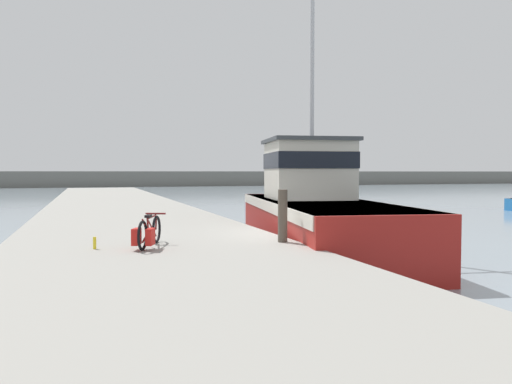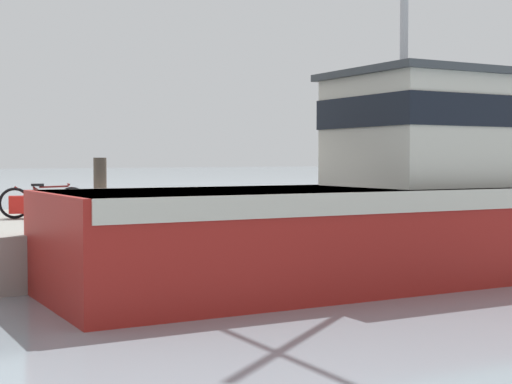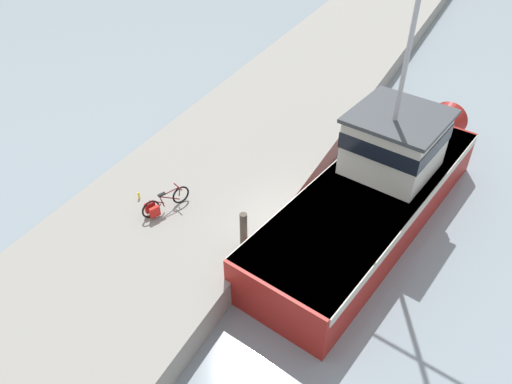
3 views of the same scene
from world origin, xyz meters
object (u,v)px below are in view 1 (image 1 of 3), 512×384
fishing_boat_main (314,210)px  bicycle_touring (148,233)px  mooring_post (283,216)px  water_bottle_on_curb (95,243)px

fishing_boat_main → bicycle_touring: bearing=-135.6°
bicycle_touring → mooring_post: mooring_post is taller
fishing_boat_main → bicycle_touring: 6.79m
fishing_boat_main → water_bottle_on_curb: bearing=-141.2°
fishing_boat_main → bicycle_touring: size_ratio=7.79×
fishing_boat_main → water_bottle_on_curb: size_ratio=49.57×
fishing_boat_main → mooring_post: fishing_boat_main is taller
bicycle_touring → fishing_boat_main: bearing=56.6°
bicycle_touring → water_bottle_on_curb: bicycle_touring is taller
mooring_post → water_bottle_on_curb: mooring_post is taller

